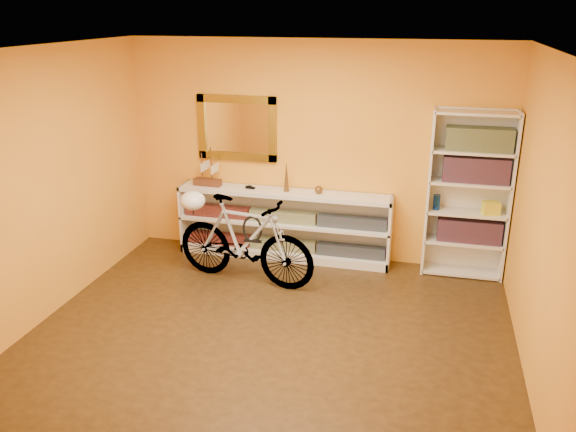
% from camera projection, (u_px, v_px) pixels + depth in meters
% --- Properties ---
extents(floor, '(4.50, 4.00, 0.01)m').
position_uv_depth(floor, '(270.00, 335.00, 5.54)').
color(floor, black).
rests_on(floor, ground).
extents(ceiling, '(4.50, 4.00, 0.01)m').
position_uv_depth(ceiling, '(267.00, 49.00, 4.66)').
color(ceiling, silver).
rests_on(ceiling, ground).
extents(back_wall, '(4.50, 0.01, 2.60)m').
position_uv_depth(back_wall, '(315.00, 152.00, 6.93)').
color(back_wall, orange).
rests_on(back_wall, ground).
extents(left_wall, '(0.01, 4.00, 2.60)m').
position_uv_depth(left_wall, '(43.00, 186.00, 5.61)').
color(left_wall, orange).
rests_on(left_wall, ground).
extents(right_wall, '(0.01, 4.00, 2.60)m').
position_uv_depth(right_wall, '(545.00, 227.00, 4.58)').
color(right_wall, orange).
rests_on(right_wall, ground).
extents(gilt_mirror, '(0.98, 0.06, 0.78)m').
position_uv_depth(gilt_mirror, '(237.00, 128.00, 7.02)').
color(gilt_mirror, olive).
rests_on(gilt_mirror, back_wall).
extents(wall_socket, '(0.09, 0.02, 0.09)m').
position_uv_depth(wall_socket, '(386.00, 242.00, 7.06)').
color(wall_socket, silver).
rests_on(wall_socket, back_wall).
extents(console_unit, '(2.60, 0.35, 0.85)m').
position_uv_depth(console_unit, '(283.00, 224.00, 7.13)').
color(console_unit, silver).
rests_on(console_unit, floor).
extents(cd_row_lower, '(2.50, 0.13, 0.14)m').
position_uv_depth(cd_row_lower, '(283.00, 244.00, 7.19)').
color(cd_row_lower, black).
rests_on(cd_row_lower, console_unit).
extents(cd_row_upper, '(2.50, 0.13, 0.14)m').
position_uv_depth(cd_row_upper, '(283.00, 216.00, 7.07)').
color(cd_row_upper, navy).
rests_on(cd_row_upper, console_unit).
extents(model_ship, '(0.35, 0.15, 0.41)m').
position_uv_depth(model_ship, '(207.00, 170.00, 7.13)').
color(model_ship, '#472413').
rests_on(model_ship, console_unit).
extents(toy_car, '(0.00, 0.00, 0.00)m').
position_uv_depth(toy_car, '(250.00, 189.00, 7.08)').
color(toy_car, black).
rests_on(toy_car, console_unit).
extents(bronze_ornament, '(0.06, 0.06, 0.38)m').
position_uv_depth(bronze_ornament, '(286.00, 176.00, 6.91)').
color(bronze_ornament, brown).
rests_on(bronze_ornament, console_unit).
extents(decorative_orb, '(0.09, 0.09, 0.09)m').
position_uv_depth(decorative_orb, '(319.00, 190.00, 6.87)').
color(decorative_orb, brown).
rests_on(decorative_orb, console_unit).
extents(bookcase, '(0.90, 0.30, 1.90)m').
position_uv_depth(bookcase, '(468.00, 196.00, 6.49)').
color(bookcase, silver).
rests_on(bookcase, floor).
extents(book_row_a, '(0.70, 0.22, 0.26)m').
position_uv_depth(book_row_a, '(469.00, 230.00, 6.62)').
color(book_row_a, maroon).
rests_on(book_row_a, bookcase).
extents(book_row_b, '(0.70, 0.22, 0.28)m').
position_uv_depth(book_row_b, '(476.00, 169.00, 6.38)').
color(book_row_b, maroon).
rests_on(book_row_b, bookcase).
extents(book_row_c, '(0.70, 0.22, 0.25)m').
position_uv_depth(book_row_c, '(479.00, 139.00, 6.26)').
color(book_row_c, navy).
rests_on(book_row_c, bookcase).
extents(travel_mug, '(0.08, 0.08, 0.17)m').
position_uv_depth(travel_mug, '(437.00, 202.00, 6.58)').
color(travel_mug, navy).
rests_on(travel_mug, bookcase).
extents(red_tin, '(0.17, 0.17, 0.20)m').
position_uv_depth(red_tin, '(455.00, 139.00, 6.36)').
color(red_tin, maroon).
rests_on(red_tin, bookcase).
extents(yellow_bag, '(0.21, 0.16, 0.14)m').
position_uv_depth(yellow_bag, '(491.00, 208.00, 6.44)').
color(yellow_bag, yellow).
rests_on(yellow_bag, bookcase).
extents(bicycle, '(0.71, 1.74, 0.99)m').
position_uv_depth(bicycle, '(245.00, 240.00, 6.45)').
color(bicycle, silver).
rests_on(bicycle, floor).
extents(helmet, '(0.28, 0.27, 0.21)m').
position_uv_depth(helmet, '(193.00, 201.00, 6.57)').
color(helmet, white).
rests_on(helmet, bicycle).
extents(u_lock, '(0.22, 0.02, 0.22)m').
position_uv_depth(u_lock, '(252.00, 229.00, 6.36)').
color(u_lock, black).
rests_on(u_lock, bicycle).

